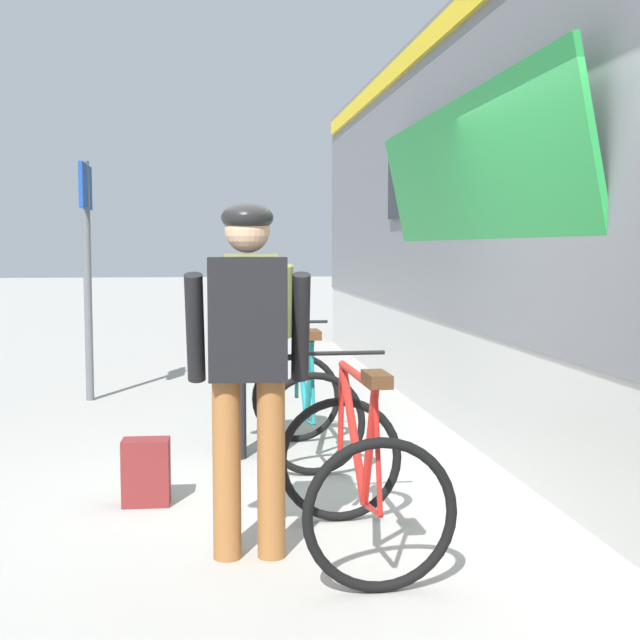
# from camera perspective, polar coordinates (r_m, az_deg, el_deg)

# --- Properties ---
(ground_plane) EXTENTS (80.00, 80.00, 0.00)m
(ground_plane) POSITION_cam_1_polar(r_m,az_deg,el_deg) (5.27, 0.92, -12.21)
(ground_plane) COLOR #A09E99
(cyclist_near_in_dark) EXTENTS (0.62, 0.33, 1.76)m
(cyclist_near_in_dark) POSITION_cam_1_polar(r_m,az_deg,el_deg) (4.21, -4.81, -1.88)
(cyclist_near_in_dark) COLOR #935B2D
(cyclist_near_in_dark) RESTS_ON ground
(cyclist_far_in_olive) EXTENTS (0.62, 0.32, 1.76)m
(cyclist_far_in_olive) POSITION_cam_1_polar(r_m,az_deg,el_deg) (6.23, -4.61, 0.31)
(cyclist_far_in_olive) COLOR #232328
(cyclist_far_in_olive) RESTS_ON ground
(bicycle_near_red) EXTENTS (0.73, 1.08, 0.99)m
(bicycle_near_red) POSITION_cam_1_polar(r_m,az_deg,el_deg) (4.38, 2.57, -10.31)
(bicycle_near_red) COLOR black
(bicycle_near_red) RESTS_ON ground
(bicycle_far_teal) EXTENTS (0.72, 1.08, 0.99)m
(bicycle_far_teal) POSITION_cam_1_polar(r_m,az_deg,el_deg) (6.31, -1.03, -5.60)
(bicycle_far_teal) COLOR black
(bicycle_far_teal) RESTS_ON ground
(backpack_on_platform) EXTENTS (0.29, 0.19, 0.40)m
(backpack_on_platform) POSITION_cam_1_polar(r_m,az_deg,el_deg) (5.32, -11.51, -9.89)
(backpack_on_platform) COLOR maroon
(backpack_on_platform) RESTS_ON ground
(platform_sign_post) EXTENTS (0.08, 0.70, 2.40)m
(platform_sign_post) POSITION_cam_1_polar(r_m,az_deg,el_deg) (8.89, -15.29, 5.18)
(platform_sign_post) COLOR #595B60
(platform_sign_post) RESTS_ON ground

